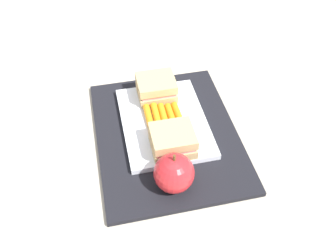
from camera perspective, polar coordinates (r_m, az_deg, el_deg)
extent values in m
plane|color=#B7AD99|center=(0.77, -0.20, -1.53)|extent=(2.40, 2.40, 0.00)
cube|color=black|center=(0.76, -0.20, -1.28)|extent=(0.36, 0.28, 0.01)
cube|color=white|center=(0.77, -0.60, 0.60)|extent=(0.23, 0.17, 0.01)
cube|color=tan|center=(0.82, -1.76, 5.12)|extent=(0.07, 0.08, 0.02)
cube|color=pink|center=(0.81, -1.78, 5.81)|extent=(0.07, 0.07, 0.01)
cube|color=tan|center=(0.80, -1.80, 6.52)|extent=(0.07, 0.08, 0.02)
cube|color=tan|center=(0.71, 0.71, -2.90)|extent=(0.07, 0.08, 0.02)
cube|color=pink|center=(0.70, 0.72, -2.20)|extent=(0.07, 0.07, 0.01)
cube|color=tan|center=(0.69, 0.73, -1.48)|extent=(0.07, 0.08, 0.02)
cylinder|color=orange|center=(0.76, -2.85, 0.99)|extent=(0.08, 0.01, 0.02)
cylinder|color=orange|center=(0.76, -1.68, 1.15)|extent=(0.08, 0.01, 0.02)
cylinder|color=orange|center=(0.76, -0.63, 1.28)|extent=(0.08, 0.01, 0.01)
cylinder|color=orange|center=(0.77, 0.52, 1.38)|extent=(0.08, 0.01, 0.02)
cylinder|color=orange|center=(0.77, 1.54, 1.67)|extent=(0.08, 0.01, 0.02)
sphere|color=red|center=(0.65, 0.92, -7.12)|extent=(0.07, 0.07, 0.07)
cylinder|color=brown|center=(0.62, 0.96, -4.85)|extent=(0.01, 0.00, 0.01)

